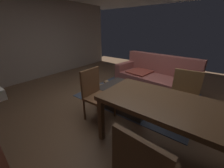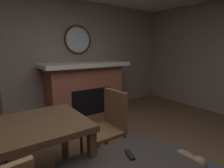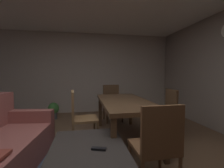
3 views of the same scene
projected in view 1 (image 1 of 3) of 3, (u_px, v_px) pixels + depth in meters
The scene contains 10 objects.
floor at pixel (127, 105), 2.96m from camera, with size 8.13×8.13×0.00m, color brown.
wall_left at pixel (39, 39), 4.35m from camera, with size 0.12×5.99×2.51m, color gray.
area_rug at pixel (138, 95), 3.39m from camera, with size 2.60×2.00×0.01m, color #3D475B.
couch at pixel (155, 78), 3.64m from camera, with size 2.13×1.12×0.92m.
ottoman_coffee_table at pixel (127, 96), 2.90m from camera, with size 1.08×0.83×0.42m, color #2D2826.
tv_remote at pixel (120, 88), 2.78m from camera, with size 0.05×0.16×0.02m, color black.
dining_table at pixel (173, 109), 1.62m from camera, with size 1.83×0.86×0.74m.
dining_chair_north at pixel (184, 95), 2.29m from camera, with size 0.47×0.47×0.93m.
dining_chair_west at pixel (95, 92), 2.40m from camera, with size 0.45×0.45×0.93m.
small_dog at pixel (101, 87), 3.44m from camera, with size 0.38×0.49×0.29m.
Camera 1 is at (1.26, -2.25, 1.58)m, focal length 21.41 mm.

